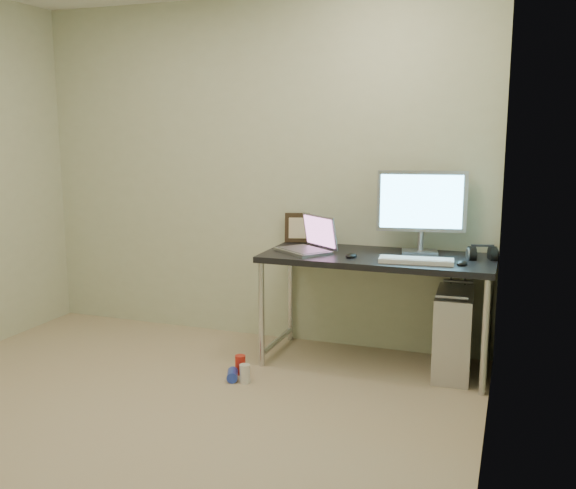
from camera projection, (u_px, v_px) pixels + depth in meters
The scene contains 18 objects.
floor at pixel (129, 433), 3.35m from camera, with size 3.50×3.50×0.00m, color tan.
wall_back at pixel (255, 172), 4.75m from camera, with size 3.50×0.02×2.50m, color beige.
wall_right at pixel (493, 208), 2.55m from camera, with size 0.02×3.50×2.50m, color beige.
desk at pixel (377, 268), 4.22m from camera, with size 1.50×0.66×0.75m.
tower_computer at pixel (453, 333), 4.13m from camera, with size 0.25×0.53×0.58m.
cable_a at pixel (450, 302), 4.37m from camera, with size 0.01×0.01×0.70m, color black.
cable_b at pixel (464, 307), 4.33m from camera, with size 0.01×0.01×0.72m, color black.
can_red at pixel (240, 365), 4.15m from camera, with size 0.07×0.07×0.12m, color red.
can_white at pixel (245, 374), 4.00m from camera, with size 0.07×0.07×0.12m, color silver.
can_blue at pixel (232, 375), 4.05m from camera, with size 0.07×0.07×0.12m, color blue.
laptop at pixel (310, 243), 4.33m from camera, with size 0.45×0.44×0.24m.
monitor at pixel (422, 205), 4.23m from camera, with size 0.58×0.21×0.55m.
keyboard at pixel (416, 260), 3.97m from camera, with size 0.45×0.15×0.03m, color white.
mouse_right at pixel (462, 262), 3.90m from camera, with size 0.06×0.10×0.03m, color black.
mouse_left at pixel (351, 255), 4.13m from camera, with size 0.07×0.10×0.04m, color black.
headphones at pixel (482, 254), 4.06m from camera, with size 0.20×0.12×0.12m.
picture_frame at pixel (303, 228), 4.67m from camera, with size 0.27×0.03×0.22m, color black.
webcam at pixel (330, 232), 4.59m from camera, with size 0.04×0.03×0.13m.
Camera 1 is at (1.84, -2.66, 1.55)m, focal length 40.00 mm.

